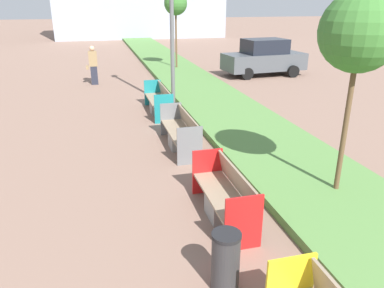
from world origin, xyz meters
The scene contains 9 objects.
planter_grass_strip centered at (3.20, 12.00, 0.09)m, with size 2.80×120.00×0.18m.
bench_red_frame centered at (0.94, 7.09, 0.36)m, with size 0.65×2.00×0.94m.
bench_grey_frame centered at (0.94, 10.63, 0.37)m, with size 0.65×2.29×0.94m.
bench_teal_frame centered at (0.94, 14.04, 0.38)m, with size 0.65×2.40×0.94m.
litter_bin centered at (0.35, 5.38, 0.44)m, with size 0.40×0.40×0.87m.
sapling_tree_near centered at (3.35, 7.26, 3.17)m, with size 1.41×1.41×3.89m.
sapling_tree_far centered at (3.35, 22.30, 3.52)m, with size 1.23×1.23×4.17m.
pedestrian_walking centered at (-1.18, 19.54, 0.91)m, with size 0.53×0.24×1.78m.
parked_car_distant centered at (7.44, 19.69, 0.91)m, with size 4.33×2.10×1.86m.
Camera 1 is at (-1.11, 1.52, 3.69)m, focal length 35.00 mm.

